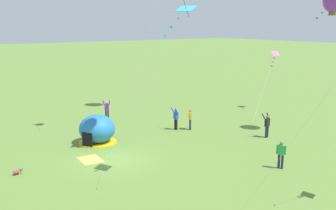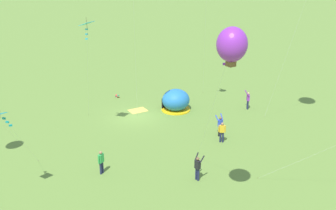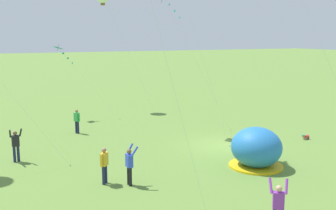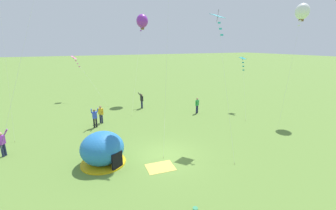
{
  "view_description": "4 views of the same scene",
  "coord_description": "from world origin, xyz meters",
  "px_view_note": "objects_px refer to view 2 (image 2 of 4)",
  "views": [
    {
      "loc": [
        21.59,
        -11.14,
        8.66
      ],
      "look_at": [
        -0.13,
        4.36,
        3.06
      ],
      "focal_mm": 42.0,
      "sensor_mm": 36.0,
      "label": 1
    },
    {
      "loc": [
        17.02,
        29.63,
        14.16
      ],
      "look_at": [
        0.39,
        5.74,
        3.05
      ],
      "focal_mm": 42.0,
      "sensor_mm": 36.0,
      "label": 2
    },
    {
      "loc": [
        -19.73,
        13.55,
        6.74
      ],
      "look_at": [
        3.45,
        2.23,
        2.22
      ],
      "focal_mm": 42.0,
      "sensor_mm": 36.0,
      "label": 3
    },
    {
      "loc": [
        -5.69,
        -12.7,
        7.37
      ],
      "look_at": [
        1.69,
        3.2,
        2.61
      ],
      "focal_mm": 24.0,
      "sensor_mm": 36.0,
      "label": 4
    }
  ],
  "objects_px": {
    "person_near_tent": "(101,161)",
    "person_center_field": "(248,99)",
    "person_flying_kite": "(198,167)",
    "kite_teal": "(3,118)",
    "person_far_back": "(220,125)",
    "person_watching_sky": "(222,131)",
    "popup_tent": "(176,100)",
    "kite_purple": "(232,45)",
    "kite_cyan": "(87,27)",
    "toddler_crawling": "(117,96)"
  },
  "relations": [
    {
      "from": "person_far_back",
      "to": "kite_purple",
      "type": "distance_m",
      "value": 14.93
    },
    {
      "from": "person_flying_kite",
      "to": "kite_purple",
      "type": "xyz_separation_m",
      "value": [
        1.86,
        4.46,
        9.24
      ]
    },
    {
      "from": "popup_tent",
      "to": "kite_purple",
      "type": "distance_m",
      "value": 19.94
    },
    {
      "from": "popup_tent",
      "to": "toddler_crawling",
      "type": "distance_m",
      "value": 7.17
    },
    {
      "from": "person_near_tent",
      "to": "person_center_field",
      "type": "relative_size",
      "value": 0.91
    },
    {
      "from": "person_watching_sky",
      "to": "kite_cyan",
      "type": "height_order",
      "value": "kite_cyan"
    },
    {
      "from": "kite_purple",
      "to": "kite_cyan",
      "type": "xyz_separation_m",
      "value": [
        0.86,
        -14.8,
        -1.15
      ]
    },
    {
      "from": "person_far_back",
      "to": "person_flying_kite",
      "type": "relative_size",
      "value": 1.0
    },
    {
      "from": "person_far_back",
      "to": "person_flying_kite",
      "type": "xyz_separation_m",
      "value": [
        5.89,
        4.33,
        0.0
      ]
    },
    {
      "from": "person_near_tent",
      "to": "person_flying_kite",
      "type": "bearing_deg",
      "value": 137.75
    },
    {
      "from": "popup_tent",
      "to": "kite_teal",
      "type": "height_order",
      "value": "kite_teal"
    },
    {
      "from": "person_center_field",
      "to": "kite_cyan",
      "type": "bearing_deg",
      "value": -11.1
    },
    {
      "from": "person_near_tent",
      "to": "kite_cyan",
      "type": "xyz_separation_m",
      "value": [
        -2.19,
        -5.89,
        8.13
      ]
    },
    {
      "from": "person_near_tent",
      "to": "kite_cyan",
      "type": "distance_m",
      "value": 10.27
    },
    {
      "from": "kite_teal",
      "to": "person_far_back",
      "type": "bearing_deg",
      "value": 178.57
    },
    {
      "from": "person_flying_kite",
      "to": "person_watching_sky",
      "type": "bearing_deg",
      "value": -147.21
    },
    {
      "from": "toddler_crawling",
      "to": "person_near_tent",
      "type": "height_order",
      "value": "person_near_tent"
    },
    {
      "from": "person_watching_sky",
      "to": "person_far_back",
      "type": "relative_size",
      "value": 0.91
    },
    {
      "from": "person_flying_kite",
      "to": "kite_teal",
      "type": "xyz_separation_m",
      "value": [
        10.63,
        -4.75,
        4.47
      ]
    },
    {
      "from": "kite_purple",
      "to": "person_far_back",
      "type": "bearing_deg",
      "value": -131.37
    },
    {
      "from": "kite_teal",
      "to": "person_center_field",
      "type": "bearing_deg",
      "value": -173.39
    },
    {
      "from": "kite_purple",
      "to": "kite_cyan",
      "type": "height_order",
      "value": "kite_purple"
    },
    {
      "from": "person_watching_sky",
      "to": "kite_purple",
      "type": "bearing_deg",
      "value": 47.89
    },
    {
      "from": "person_flying_kite",
      "to": "kite_teal",
      "type": "relative_size",
      "value": 0.31
    },
    {
      "from": "person_far_back",
      "to": "kite_teal",
      "type": "distance_m",
      "value": 17.12
    },
    {
      "from": "person_watching_sky",
      "to": "kite_teal",
      "type": "bearing_deg",
      "value": -5.01
    },
    {
      "from": "popup_tent",
      "to": "person_far_back",
      "type": "distance_m",
      "value": 6.88
    },
    {
      "from": "person_near_tent",
      "to": "kite_teal",
      "type": "height_order",
      "value": "kite_teal"
    },
    {
      "from": "person_near_tent",
      "to": "person_center_field",
      "type": "distance_m",
      "value": 17.42
    },
    {
      "from": "person_far_back",
      "to": "kite_purple",
      "type": "relative_size",
      "value": 0.17
    },
    {
      "from": "kite_cyan",
      "to": "person_flying_kite",
      "type": "bearing_deg",
      "value": 104.69
    },
    {
      "from": "person_center_field",
      "to": "person_flying_kite",
      "type": "relative_size",
      "value": 1.0
    },
    {
      "from": "person_far_back",
      "to": "person_watching_sky",
      "type": "bearing_deg",
      "value": 55.25
    },
    {
      "from": "person_near_tent",
      "to": "person_far_back",
      "type": "xyz_separation_m",
      "value": [
        -10.79,
        0.11,
        0.03
      ]
    },
    {
      "from": "popup_tent",
      "to": "kite_cyan",
      "type": "relative_size",
      "value": 0.29
    },
    {
      "from": "person_near_tent",
      "to": "person_far_back",
      "type": "bearing_deg",
      "value": 179.39
    },
    {
      "from": "kite_purple",
      "to": "kite_teal",
      "type": "xyz_separation_m",
      "value": [
        8.78,
        -9.21,
        -4.77
      ]
    },
    {
      "from": "popup_tent",
      "to": "person_watching_sky",
      "type": "height_order",
      "value": "popup_tent"
    },
    {
      "from": "person_far_back",
      "to": "popup_tent",
      "type": "bearing_deg",
      "value": -93.54
    },
    {
      "from": "toddler_crawling",
      "to": "kite_purple",
      "type": "distance_m",
      "value": 24.86
    },
    {
      "from": "popup_tent",
      "to": "person_far_back",
      "type": "xyz_separation_m",
      "value": [
        0.42,
        6.87,
        0.0
      ]
    },
    {
      "from": "popup_tent",
      "to": "person_near_tent",
      "type": "bearing_deg",
      "value": 31.07
    },
    {
      "from": "person_far_back",
      "to": "kite_cyan",
      "type": "bearing_deg",
      "value": -34.92
    },
    {
      "from": "kite_purple",
      "to": "kite_teal",
      "type": "bearing_deg",
      "value": -46.37
    },
    {
      "from": "person_near_tent",
      "to": "person_far_back",
      "type": "relative_size",
      "value": 0.91
    },
    {
      "from": "person_center_field",
      "to": "person_flying_kite",
      "type": "height_order",
      "value": "same"
    },
    {
      "from": "kite_purple",
      "to": "kite_cyan",
      "type": "relative_size",
      "value": 1.13
    },
    {
      "from": "person_center_field",
      "to": "kite_purple",
      "type": "bearing_deg",
      "value": 40.03
    },
    {
      "from": "person_near_tent",
      "to": "kite_teal",
      "type": "distance_m",
      "value": 7.3
    },
    {
      "from": "person_flying_kite",
      "to": "kite_teal",
      "type": "bearing_deg",
      "value": -24.05
    }
  ]
}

